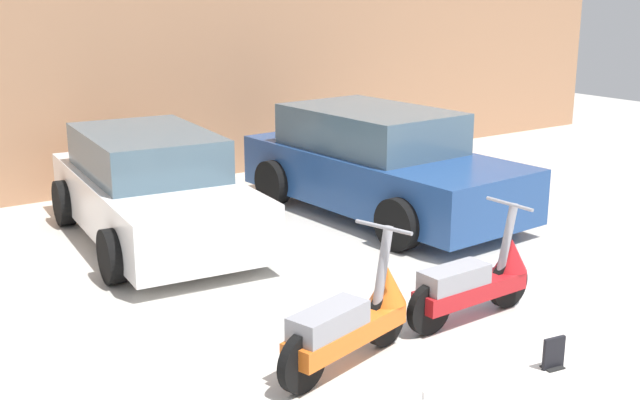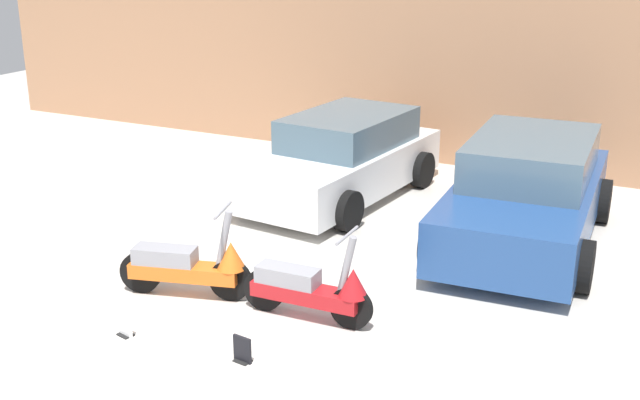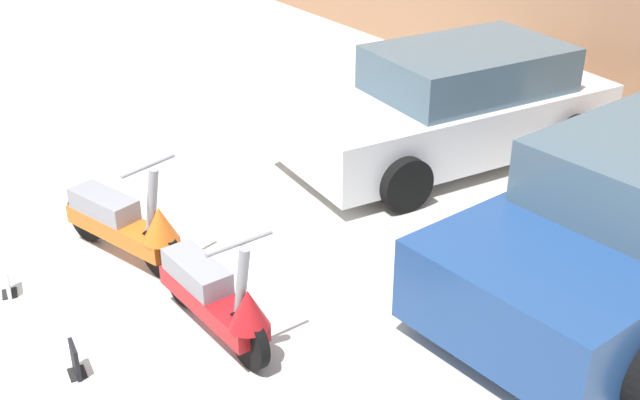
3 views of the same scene
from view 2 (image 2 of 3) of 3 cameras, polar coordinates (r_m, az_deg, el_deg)
name	(u,v)px [view 2 (image 2 of 3)]	position (r m, az deg, el deg)	size (l,w,h in m)	color
ground_plane	(216,345)	(8.07, -7.42, -10.18)	(28.00, 28.00, 0.00)	silver
wall_back	(452,64)	(13.82, 9.39, 9.50)	(19.60, 0.12, 3.45)	tan
scooter_front_left	(190,265)	(8.95, -9.21, -4.59)	(1.49, 0.69, 1.06)	black
scooter_front_right	(312,288)	(8.33, -0.57, -6.27)	(1.47, 0.53, 1.02)	black
car_rear_left	(343,158)	(12.08, 1.63, 2.97)	(2.08, 3.86, 1.27)	white
car_rear_center	(527,194)	(10.64, 14.49, 0.43)	(2.13, 4.10, 1.36)	navy
placard_near_left_scooter	(125,325)	(8.36, -13.72, -8.64)	(0.20, 0.15, 0.26)	black
placard_near_right_scooter	(242,351)	(7.71, -5.54, -10.62)	(0.20, 0.14, 0.26)	black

